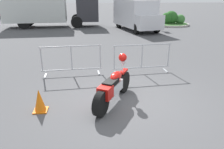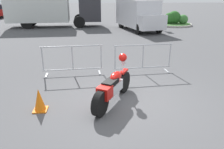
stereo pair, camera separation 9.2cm
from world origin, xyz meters
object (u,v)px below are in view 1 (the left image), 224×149
at_px(crowd_barrier_far, 142,58).
at_px(traffic_cone, 39,101).
at_px(box_truck, 46,7).
at_px(delivery_van, 136,14).
at_px(parked_car_maroon, 24,11).
at_px(motorcycle, 113,86).
at_px(pedestrian, 142,17).
at_px(crowd_barrier_near, 72,60).
at_px(parked_car_black, 49,11).

distance_m(crowd_barrier_far, traffic_cone, 4.05).
height_order(box_truck, delivery_van, box_truck).
bearing_deg(delivery_van, crowd_barrier_far, -24.44).
xyz_separation_m(box_truck, parked_car_maroon, (-4.41, 8.80, -0.90)).
xyz_separation_m(motorcycle, box_truck, (-4.26, 14.29, 1.18)).
xyz_separation_m(pedestrian, traffic_cone, (-5.59, -13.39, -0.63)).
relative_size(delivery_van, traffic_cone, 9.04).
xyz_separation_m(parked_car_maroon, traffic_cone, (6.79, -23.39, -0.44)).
bearing_deg(parked_car_maroon, traffic_cone, -155.41).
distance_m(crowd_barrier_near, pedestrian, 11.95).
bearing_deg(delivery_van, box_truck, -121.43).
distance_m(delivery_van, parked_car_black, 13.81).
height_order(box_truck, traffic_cone, box_truck).
distance_m(motorcycle, parked_car_black, 23.63).
bearing_deg(parked_car_maroon, crowd_barrier_far, -146.11).
bearing_deg(crowd_barrier_far, box_truck, 114.64).
bearing_deg(traffic_cone, crowd_barrier_far, 38.93).
bearing_deg(box_truck, crowd_barrier_near, -79.17).
distance_m(delivery_van, parked_car_maroon, 15.99).
xyz_separation_m(motorcycle, traffic_cone, (-1.88, -0.31, -0.17)).
bearing_deg(parked_car_black, box_truck, -163.01).
xyz_separation_m(crowd_barrier_near, delivery_van, (4.23, 9.88, 0.69)).
distance_m(box_truck, pedestrian, 8.10).
height_order(crowd_barrier_near, box_truck, box_truck).
bearing_deg(motorcycle, delivery_van, 15.31).
bearing_deg(motorcycle, box_truck, 45.64).
bearing_deg(crowd_barrier_near, motorcycle, -60.42).
bearing_deg(box_truck, pedestrian, -11.68).
xyz_separation_m(parked_car_maroon, parked_car_black, (3.10, -0.12, 0.00)).
height_order(crowd_barrier_far, traffic_cone, crowd_barrier_far).
xyz_separation_m(motorcycle, crowd_barrier_near, (-1.27, 2.24, 0.09)).
relative_size(motorcycle, crowd_barrier_far, 0.91).
bearing_deg(traffic_cone, motorcycle, 9.24).
xyz_separation_m(crowd_barrier_far, parked_car_black, (-6.84, 20.73, 0.18)).
height_order(crowd_barrier_far, delivery_van, delivery_van).
bearing_deg(box_truck, parked_car_black, 95.48).
relative_size(crowd_barrier_near, delivery_van, 0.40).
relative_size(delivery_van, parked_car_maroon, 1.19).
relative_size(motorcycle, box_truck, 0.25).
distance_m(delivery_van, pedestrian, 1.27).
distance_m(motorcycle, parked_car_maroon, 24.66).
bearing_deg(parked_car_black, delivery_van, -133.41).
distance_m(crowd_barrier_near, traffic_cone, 2.63).
height_order(crowd_barrier_far, parked_car_maroon, parked_car_maroon).
bearing_deg(pedestrian, motorcycle, 178.84).
distance_m(parked_car_maroon, traffic_cone, 24.36).
height_order(parked_car_maroon, pedestrian, pedestrian).
bearing_deg(crowd_barrier_far, parked_car_maroon, 115.47).
bearing_deg(pedestrian, box_truck, 96.11).
xyz_separation_m(crowd_barrier_far, box_truck, (-5.53, 12.05, 1.08)).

